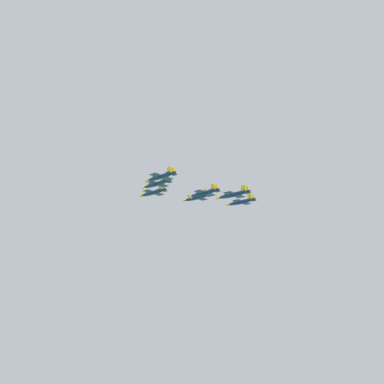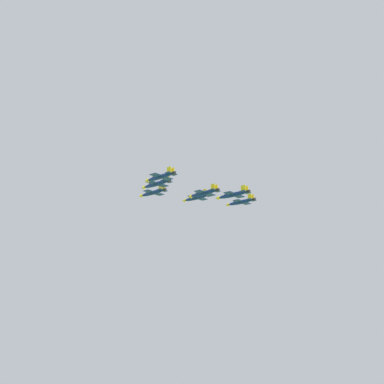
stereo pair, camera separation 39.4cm
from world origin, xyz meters
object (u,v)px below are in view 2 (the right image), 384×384
jet_left_outer (160,177)px  jet_left_wingman (156,184)px  jet_lead (153,193)px  jet_right_wingman (196,198)px  jet_trailing (233,195)px  jet_slot_rear (204,193)px  jet_right_outer (241,202)px

jet_left_outer → jet_left_wingman: bearing=-40.0°
jet_lead → jet_right_wingman: jet_lead is taller
jet_left_wingman → jet_right_wingman: bearing=-89.5°
jet_right_wingman → jet_trailing: (28.57, 17.98, -7.42)m
jet_lead → jet_left_outer: 41.13m
jet_slot_rear → jet_lead: bearing=0.4°
jet_left_wingman → jet_slot_rear: bearing=-139.1°
jet_lead → jet_left_outer: jet_lead is taller
jet_trailing → jet_left_wingman: bearing=21.9°
jet_left_outer → jet_slot_rear: jet_left_outer is taller
jet_right_wingman → jet_left_outer: bearing=111.9°
jet_right_wingman → jet_trailing: jet_right_wingman is taller
jet_left_outer → jet_right_outer: 52.82m
jet_left_wingman → jet_slot_rear: jet_left_wingman is taller
jet_slot_rear → jet_right_wingman: bearing=-40.0°
jet_right_wingman → jet_left_wingman: bearing=90.5°
jet_left_wingman → jet_right_wingman: (-21.69, 15.07, -0.46)m
jet_slot_rear → jet_right_outer: bearing=-89.6°
jet_lead → jet_left_wingman: jet_lead is taller
jet_lead → jet_left_outer: bearing=140.2°
jet_right_wingman → jet_slot_rear: (19.71, 5.22, -3.77)m
jet_right_wingman → jet_slot_rear: 20.73m
jet_right_outer → jet_trailing: size_ratio=0.97×
jet_right_outer → jet_trailing: (30.55, -2.31, -5.18)m
jet_right_wingman → jet_right_outer: 20.51m
jet_trailing → jet_right_outer: bearing=-60.7°
jet_slot_rear → jet_trailing: (8.87, 12.76, -3.65)m
jet_lead → jet_left_wingman: bearing=140.2°
jet_left_wingman → jet_left_outer: jet_left_wingman is taller
jet_left_outer → jet_trailing: bearing=-120.1°
jet_lead → jet_trailing: jet_lead is taller
jet_left_wingman → jet_left_outer: bearing=140.2°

